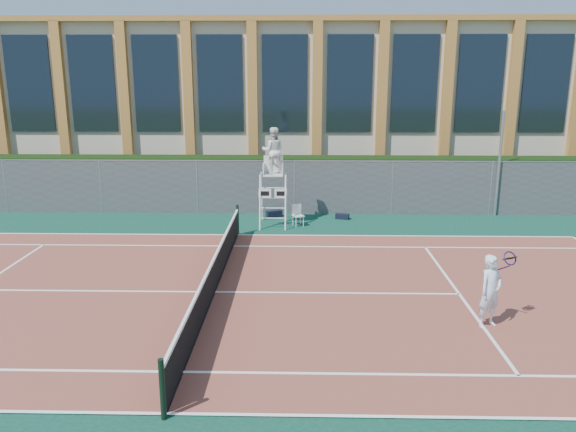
{
  "coord_description": "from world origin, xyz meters",
  "views": [
    {
      "loc": [
        2.24,
        -13.78,
        5.53
      ],
      "look_at": [
        1.87,
        3.0,
        1.35
      ],
      "focal_mm": 35.0,
      "sensor_mm": 36.0,
      "label": 1
    }
  ],
  "objects_px": {
    "umpire_chair": "(273,153)",
    "tennis_player": "(491,291)",
    "plastic_chair": "(297,213)",
    "steel_pole": "(499,164)"
  },
  "relations": [
    {
      "from": "umpire_chair",
      "to": "plastic_chair",
      "type": "distance_m",
      "value": 2.45
    },
    {
      "from": "steel_pole",
      "to": "tennis_player",
      "type": "bearing_deg",
      "value": -109.17
    },
    {
      "from": "plastic_chair",
      "to": "tennis_player",
      "type": "relative_size",
      "value": 0.48
    },
    {
      "from": "steel_pole",
      "to": "plastic_chair",
      "type": "relative_size",
      "value": 5.25
    },
    {
      "from": "umpire_chair",
      "to": "tennis_player",
      "type": "relative_size",
      "value": 2.22
    },
    {
      "from": "tennis_player",
      "to": "umpire_chair",
      "type": "bearing_deg",
      "value": 120.57
    },
    {
      "from": "plastic_chair",
      "to": "tennis_player",
      "type": "height_order",
      "value": "tennis_player"
    },
    {
      "from": "plastic_chair",
      "to": "steel_pole",
      "type": "bearing_deg",
      "value": 12.41
    },
    {
      "from": "plastic_chair",
      "to": "tennis_player",
      "type": "xyz_separation_m",
      "value": [
        4.38,
        -8.83,
        0.39
      ]
    },
    {
      "from": "umpire_chair",
      "to": "plastic_chair",
      "type": "bearing_deg",
      "value": -7.84
    }
  ]
}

